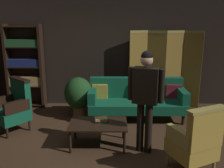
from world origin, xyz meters
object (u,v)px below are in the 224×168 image
at_px(bookshelf, 25,65).
at_px(velvet_couch, 137,98).
at_px(folding_screen, 165,68).
at_px(armchair_wing_left, 14,107).
at_px(armchair_gilt_accent, 195,141).
at_px(standing_figure, 146,93).
at_px(book_green_cloth, 101,121).
at_px(book_tan_leather, 101,119).
at_px(coffee_table, 98,126).
at_px(potted_plant, 78,94).

xyz_separation_m(bookshelf, velvet_couch, (2.70, -0.74, -0.60)).
distance_m(folding_screen, armchair_wing_left, 3.56).
relative_size(armchair_gilt_accent, standing_figure, 0.61).
distance_m(book_green_cloth, book_tan_leather, 0.03).
relative_size(standing_figure, book_green_cloth, 7.04).
height_order(bookshelf, armchair_gilt_accent, bookshelf).
xyz_separation_m(standing_figure, book_green_cloth, (-0.73, 0.27, -0.59)).
distance_m(bookshelf, armchair_wing_left, 1.55).
bearing_deg(book_tan_leather, velvet_couch, 59.09).
height_order(folding_screen, velvet_couch, folding_screen).
xyz_separation_m(velvet_couch, armchair_gilt_accent, (0.65, -2.09, 0.04)).
relative_size(folding_screen, standing_figure, 1.12).
relative_size(velvet_couch, armchair_gilt_accent, 2.04).
bearing_deg(book_tan_leather, standing_figure, -20.03).
bearing_deg(armchair_wing_left, velvet_couch, 15.58).
xyz_separation_m(folding_screen, book_green_cloth, (-1.48, -1.98, -0.55)).
distance_m(coffee_table, book_tan_leather, 0.13).
relative_size(potted_plant, book_tan_leather, 4.26).
height_order(folding_screen, standing_figure, folding_screen).
distance_m(folding_screen, book_green_cloth, 2.53).
bearing_deg(folding_screen, book_tan_leather, -126.75).
height_order(velvet_couch, armchair_wing_left, armchair_wing_left).
distance_m(standing_figure, book_green_cloth, 0.98).
bearing_deg(book_tan_leather, folding_screen, 53.25).
bearing_deg(armchair_wing_left, book_green_cloth, -17.32).
bearing_deg(armchair_gilt_accent, potted_plant, 132.82).
relative_size(bookshelf, armchair_wing_left, 1.97).
relative_size(standing_figure, potted_plant, 1.85).
height_order(armchair_gilt_accent, potted_plant, armchair_gilt_accent).
distance_m(bookshelf, velvet_couch, 2.86).
height_order(armchair_gilt_accent, standing_figure, standing_figure).
distance_m(armchair_gilt_accent, book_green_cloth, 1.63).
distance_m(standing_figure, potted_plant, 2.06).
distance_m(coffee_table, potted_plant, 1.44).
relative_size(armchair_gilt_accent, armchair_wing_left, 1.00).
bearing_deg(armchair_wing_left, book_tan_leather, -17.32).
height_order(folding_screen, book_tan_leather, folding_screen).
height_order(velvet_couch, potted_plant, potted_plant).
relative_size(coffee_table, book_green_cloth, 4.14).
bearing_deg(standing_figure, book_tan_leather, 159.97).
bearing_deg(potted_plant, standing_figure, -49.47).
height_order(armchair_gilt_accent, book_green_cloth, armchair_gilt_accent).
height_order(coffee_table, armchair_wing_left, armchair_wing_left).
xyz_separation_m(armchair_wing_left, potted_plant, (1.17, 0.71, 0.04)).
distance_m(bookshelf, potted_plant, 1.65).
height_order(coffee_table, potted_plant, potted_plant).
bearing_deg(book_green_cloth, potted_plant, 114.34).
bearing_deg(bookshelf, coffee_table, -47.01).
xyz_separation_m(bookshelf, book_green_cloth, (1.96, -1.98, -0.62)).
height_order(coffee_table, book_green_cloth, book_green_cloth).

